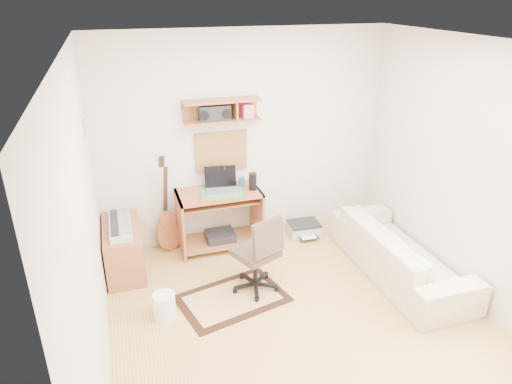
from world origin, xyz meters
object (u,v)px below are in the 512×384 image
object	(u,v)px
task_chair	(255,252)
printer	(304,228)
cabinet	(123,248)
sofa	(401,244)
desk	(220,220)

from	to	relation	value
task_chair	printer	distance (m)	1.44
cabinet	sofa	bearing A→B (deg)	-18.98
desk	printer	world-z (taller)	desk
desk	printer	size ratio (longest dim) A/B	2.41
desk	cabinet	world-z (taller)	desk
task_chair	sofa	xyz separation A→B (m)	(1.64, -0.20, -0.08)
desk	cabinet	bearing A→B (deg)	-171.51
desk	task_chair	distance (m)	1.01
task_chair	sofa	size ratio (longest dim) A/B	0.47
task_chair	printer	bearing A→B (deg)	22.46
desk	sofa	distance (m)	2.15
printer	sofa	xyz separation A→B (m)	(0.66, -1.18, 0.29)
desk	sofa	size ratio (longest dim) A/B	0.52
task_chair	sofa	bearing A→B (deg)	-29.50
task_chair	sofa	distance (m)	1.65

